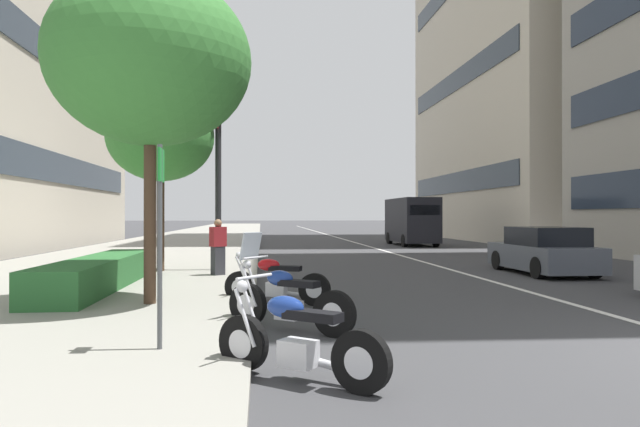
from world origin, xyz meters
The scene contains 13 objects.
sidewalk_right_plaza centered at (30.00, 10.82, 0.07)m, with size 160.00×9.10×0.15m, color gray.
lane_centre_stripe centered at (35.00, 0.00, 0.00)m, with size 110.00×0.16×0.01m, color silver.
motorcycle_nearest_camera centered at (-0.09, 5.78, 0.42)m, with size 1.43×1.76×1.10m.
motorcycle_far_end_row centered at (2.52, 5.77, 0.45)m, with size 1.49×1.87×1.50m.
motorcycle_by_sign_pole centered at (5.15, 5.87, 0.42)m, with size 0.97×2.10×1.10m.
car_following_behind centered at (10.11, -2.37, 0.67)m, with size 4.15×1.90×1.42m.
delivery_van_ahead centered at (26.53, -2.79, 1.48)m, with size 5.28×2.12×2.79m.
parking_sign_by_curb centered at (0.90, 7.37, 1.64)m, with size 0.32×0.06×2.47m.
street_lamp_with_banners centered at (10.88, 7.16, 5.18)m, with size 1.26×2.04×8.47m.
clipped_hedge_bed centered at (6.95, 9.75, 0.48)m, with size 6.47×1.10×0.67m, color #28602D.
street_tree_near_plaza_corner centered at (4.51, 8.19, 4.61)m, with size 3.71×3.71×6.05m.
street_tree_by_lamp_post centered at (10.69, 9.08, 4.07)m, with size 3.09×3.09×5.25m.
pedestrian_on_plaza centered at (9.39, 7.32, 0.91)m, with size 0.44×0.48×1.52m.
Camera 1 is at (-6.02, 6.16, 1.76)m, focal length 31.39 mm.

